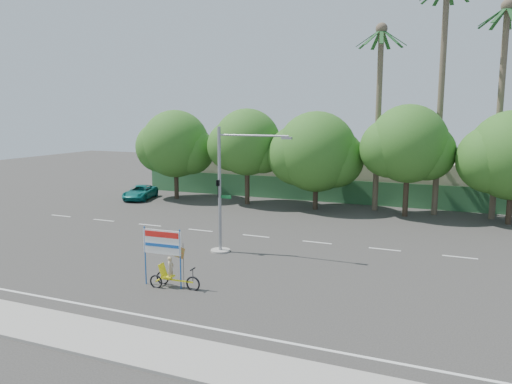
% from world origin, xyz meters
% --- Properties ---
extents(ground, '(120.00, 120.00, 0.00)m').
position_xyz_m(ground, '(0.00, 0.00, 0.00)').
color(ground, '#33302D').
rests_on(ground, ground).
extents(sidewalk_near, '(50.00, 2.40, 0.12)m').
position_xyz_m(sidewalk_near, '(0.00, -7.50, 0.06)').
color(sidewalk_near, gray).
rests_on(sidewalk_near, ground).
extents(fence, '(38.00, 0.08, 2.00)m').
position_xyz_m(fence, '(0.00, 21.50, 1.00)').
color(fence, '#336B3D').
rests_on(fence, ground).
extents(building_left, '(12.00, 8.00, 4.00)m').
position_xyz_m(building_left, '(-10.00, 26.00, 2.00)').
color(building_left, '#BEB597').
rests_on(building_left, ground).
extents(building_right, '(14.00, 8.00, 3.60)m').
position_xyz_m(building_right, '(8.00, 26.00, 1.80)').
color(building_right, '#BEB597').
rests_on(building_right, ground).
extents(tree_far_left, '(7.14, 6.00, 7.96)m').
position_xyz_m(tree_far_left, '(-14.05, 18.00, 4.76)').
color(tree_far_left, '#473828').
rests_on(tree_far_left, ground).
extents(tree_left, '(6.66, 5.60, 8.07)m').
position_xyz_m(tree_left, '(-7.05, 18.00, 5.06)').
color(tree_left, '#473828').
rests_on(tree_left, ground).
extents(tree_center, '(7.62, 6.40, 7.85)m').
position_xyz_m(tree_center, '(-1.05, 18.00, 4.47)').
color(tree_center, '#473828').
rests_on(tree_center, ground).
extents(tree_right, '(6.90, 5.80, 8.36)m').
position_xyz_m(tree_right, '(5.95, 18.00, 5.24)').
color(tree_right, '#473828').
rests_on(tree_right, ground).
extents(palm_tall, '(3.73, 3.79, 17.45)m').
position_xyz_m(palm_tall, '(8.00, 19.50, 10.46)').
color(palm_tall, '#70604C').
rests_on(palm_tall, ground).
extents(palm_mid, '(3.73, 3.79, 15.45)m').
position_xyz_m(palm_mid, '(12.00, 19.50, 9.40)').
color(palm_mid, '#70604C').
rests_on(palm_mid, ground).
extents(palm_short, '(3.73, 3.79, 14.45)m').
position_xyz_m(palm_short, '(3.50, 19.50, 8.86)').
color(palm_short, '#70604C').
rests_on(palm_short, ground).
extents(traffic_signal, '(4.72, 1.10, 7.00)m').
position_xyz_m(traffic_signal, '(-2.20, 3.98, 2.92)').
color(traffic_signal, gray).
rests_on(traffic_signal, ground).
extents(trike_billboard, '(2.79, 0.66, 2.74)m').
position_xyz_m(trike_billboard, '(-2.04, -2.07, 1.10)').
color(trike_billboard, black).
rests_on(trike_billboard, ground).
extents(pickup_truck, '(3.07, 4.81, 1.24)m').
position_xyz_m(pickup_truck, '(-16.85, 16.44, 0.62)').
color(pickup_truck, '#10746E').
rests_on(pickup_truck, ground).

